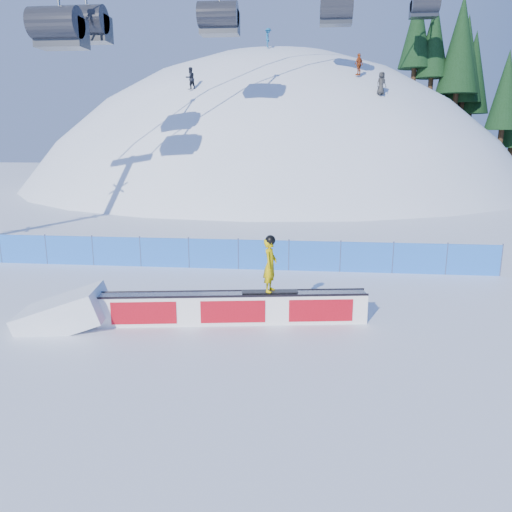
# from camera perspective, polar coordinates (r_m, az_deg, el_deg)

# --- Properties ---
(ground) EXTENTS (160.00, 160.00, 0.00)m
(ground) POSITION_cam_1_polar(r_m,az_deg,el_deg) (15.87, -7.84, -5.60)
(ground) COLOR white
(ground) RESTS_ON ground
(snow_hill) EXTENTS (64.00, 64.00, 64.00)m
(snow_hill) POSITION_cam_1_polar(r_m,az_deg,el_deg) (61.23, 2.02, -8.65)
(snow_hill) COLOR white
(snow_hill) RESTS_ON ground
(treeline) EXTENTS (24.70, 11.93, 21.60)m
(treeline) POSITION_cam_1_polar(r_m,az_deg,el_deg) (59.59, 26.66, 16.79)
(treeline) COLOR #342114
(treeline) RESTS_ON ground
(safety_fence) EXTENTS (22.05, 0.05, 1.30)m
(safety_fence) POSITION_cam_1_polar(r_m,az_deg,el_deg) (19.93, -4.88, 0.26)
(safety_fence) COLOR blue
(safety_fence) RESTS_ON ground
(rail_box) EXTENTS (7.56, 1.61, 0.91)m
(rail_box) POSITION_cam_1_polar(r_m,az_deg,el_deg) (14.15, -2.65, -5.97)
(rail_box) COLOR white
(rail_box) RESTS_ON ground
(snow_ramp) EXTENTS (2.65, 1.87, 1.53)m
(snow_ramp) POSITION_cam_1_polar(r_m,az_deg,el_deg) (15.10, -21.04, -7.43)
(snow_ramp) COLOR white
(snow_ramp) RESTS_ON ground
(snowboarder) EXTENTS (1.59, 0.61, 1.63)m
(snowboarder) POSITION_cam_1_polar(r_m,az_deg,el_deg) (13.81, 1.63, -0.97)
(snowboarder) COLOR black
(snowboarder) RESTS_ON rail_box
(distant_skiers) EXTENTS (15.53, 10.27, 6.50)m
(distant_skiers) POSITION_cam_1_polar(r_m,az_deg,el_deg) (43.95, 3.85, 21.29)
(distant_skiers) COLOR black
(distant_skiers) RESTS_ON ground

